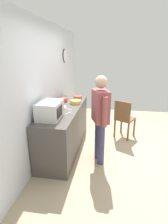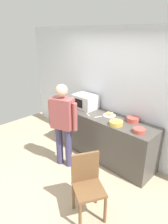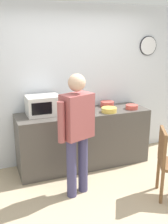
{
  "view_description": "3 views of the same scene",
  "coord_description": "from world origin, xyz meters",
  "px_view_note": "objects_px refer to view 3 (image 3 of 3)",
  "views": [
    {
      "loc": [
        -3.4,
        0.26,
        2.03
      ],
      "look_at": [
        -0.12,
        0.78,
        0.91
      ],
      "focal_mm": 29.02,
      "sensor_mm": 36.0,
      "label": 1
    },
    {
      "loc": [
        2.26,
        -1.64,
        2.47
      ],
      "look_at": [
        -0.14,
        0.82,
        1.08
      ],
      "focal_mm": 31.5,
      "sensor_mm": 36.0,
      "label": 2
    },
    {
      "loc": [
        -1.4,
        -2.56,
        2.08
      ],
      "look_at": [
        -0.1,
        0.77,
        1.05
      ],
      "focal_mm": 42.32,
      "sensor_mm": 36.0,
      "label": 3
    }
  ],
  "objects_px": {
    "spoon_utensil": "(69,117)",
    "fork_utensil": "(80,114)",
    "mixing_bowl": "(107,104)",
    "cereal_bowl": "(109,110)",
    "salad_bowl": "(132,107)",
    "sandwich_plate": "(83,109)",
    "person_standing": "(77,127)",
    "microwave": "(43,105)"
  },
  "relations": [
    {
      "from": "spoon_utensil",
      "to": "sandwich_plate",
      "type": "bearing_deg",
      "value": 38.96
    },
    {
      "from": "salad_bowl",
      "to": "mixing_bowl",
      "type": "xyz_separation_m",
      "value": [
        -0.31,
        0.3,
        0.01
      ]
    },
    {
      "from": "sandwich_plate",
      "to": "fork_utensil",
      "type": "bearing_deg",
      "value": -119.77
    },
    {
      "from": "sandwich_plate",
      "to": "salad_bowl",
      "type": "distance_m",
      "value": 0.82
    },
    {
      "from": "mixing_bowl",
      "to": "sandwich_plate",
      "type": "bearing_deg",
      "value": -170.33
    },
    {
      "from": "microwave",
      "to": "mixing_bowl",
      "type": "relative_size",
      "value": 2.14
    },
    {
      "from": "spoon_utensil",
      "to": "mixing_bowl",
      "type": "bearing_deg",
      "value": 23.24
    },
    {
      "from": "salad_bowl",
      "to": "cereal_bowl",
      "type": "bearing_deg",
      "value": -175.09
    },
    {
      "from": "microwave",
      "to": "fork_utensil",
      "type": "bearing_deg",
      "value": -19.45
    },
    {
      "from": "sandwich_plate",
      "to": "salad_bowl",
      "type": "height_order",
      "value": "salad_bowl"
    },
    {
      "from": "cereal_bowl",
      "to": "mixing_bowl",
      "type": "distance_m",
      "value": 0.36
    },
    {
      "from": "cereal_bowl",
      "to": "person_standing",
      "type": "distance_m",
      "value": 0.98
    },
    {
      "from": "sandwich_plate",
      "to": "person_standing",
      "type": "relative_size",
      "value": 0.15
    },
    {
      "from": "sandwich_plate",
      "to": "fork_utensil",
      "type": "height_order",
      "value": "sandwich_plate"
    },
    {
      "from": "sandwich_plate",
      "to": "fork_utensil",
      "type": "xyz_separation_m",
      "value": [
        -0.12,
        -0.2,
        -0.02
      ]
    },
    {
      "from": "salad_bowl",
      "to": "mixing_bowl",
      "type": "distance_m",
      "value": 0.43
    },
    {
      "from": "salad_bowl",
      "to": "person_standing",
      "type": "bearing_deg",
      "value": -151.73
    },
    {
      "from": "person_standing",
      "to": "microwave",
      "type": "bearing_deg",
      "value": 105.96
    },
    {
      "from": "mixing_bowl",
      "to": "cereal_bowl",
      "type": "bearing_deg",
      "value": -111.55
    },
    {
      "from": "microwave",
      "to": "spoon_utensil",
      "type": "xyz_separation_m",
      "value": [
        0.33,
        -0.26,
        -0.15
      ]
    },
    {
      "from": "fork_utensil",
      "to": "sandwich_plate",
      "type": "bearing_deg",
      "value": 60.23
    },
    {
      "from": "fork_utensil",
      "to": "mixing_bowl",
      "type": "bearing_deg",
      "value": 25.34
    },
    {
      "from": "salad_bowl",
      "to": "mixing_bowl",
      "type": "relative_size",
      "value": 0.87
    },
    {
      "from": "cereal_bowl",
      "to": "sandwich_plate",
      "type": "bearing_deg",
      "value": 143.83
    },
    {
      "from": "salad_bowl",
      "to": "fork_utensil",
      "type": "height_order",
      "value": "salad_bowl"
    },
    {
      "from": "microwave",
      "to": "mixing_bowl",
      "type": "xyz_separation_m",
      "value": [
        1.14,
        0.09,
        -0.11
      ]
    },
    {
      "from": "sandwich_plate",
      "to": "salad_bowl",
      "type": "relative_size",
      "value": 1.23
    },
    {
      "from": "mixing_bowl",
      "to": "spoon_utensil",
      "type": "bearing_deg",
      "value": -156.76
    },
    {
      "from": "sandwich_plate",
      "to": "mixing_bowl",
      "type": "relative_size",
      "value": 1.08
    },
    {
      "from": "mixing_bowl",
      "to": "person_standing",
      "type": "xyz_separation_m",
      "value": [
        -0.9,
        -0.95,
        -0.0
      ]
    },
    {
      "from": "cereal_bowl",
      "to": "spoon_utensil",
      "type": "bearing_deg",
      "value": -179.06
    },
    {
      "from": "salad_bowl",
      "to": "spoon_utensil",
      "type": "height_order",
      "value": "salad_bowl"
    },
    {
      "from": "microwave",
      "to": "fork_utensil",
      "type": "xyz_separation_m",
      "value": [
        0.54,
        -0.19,
        -0.15
      ]
    },
    {
      "from": "sandwich_plate",
      "to": "person_standing",
      "type": "xyz_separation_m",
      "value": [
        -0.41,
        -0.87,
        0.02
      ]
    },
    {
      "from": "cereal_bowl",
      "to": "fork_utensil",
      "type": "bearing_deg",
      "value": 173.26
    },
    {
      "from": "spoon_utensil",
      "to": "fork_utensil",
      "type": "bearing_deg",
      "value": 17.06
    },
    {
      "from": "spoon_utensil",
      "to": "person_standing",
      "type": "height_order",
      "value": "person_standing"
    },
    {
      "from": "microwave",
      "to": "mixing_bowl",
      "type": "distance_m",
      "value": 1.15
    },
    {
      "from": "sandwich_plate",
      "to": "mixing_bowl",
      "type": "xyz_separation_m",
      "value": [
        0.48,
        0.08,
        0.02
      ]
    },
    {
      "from": "sandwich_plate",
      "to": "cereal_bowl",
      "type": "distance_m",
      "value": 0.43
    },
    {
      "from": "fork_utensil",
      "to": "salad_bowl",
      "type": "bearing_deg",
      "value": -1.09
    },
    {
      "from": "fork_utensil",
      "to": "person_standing",
      "type": "bearing_deg",
      "value": -114.11
    }
  ]
}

